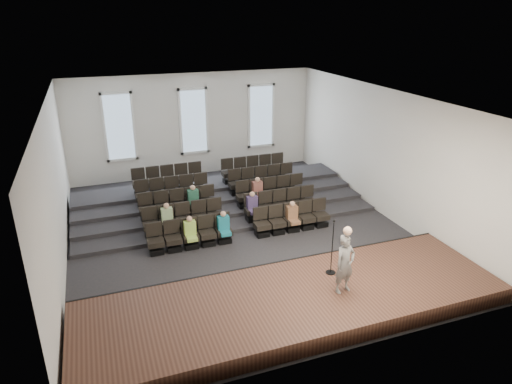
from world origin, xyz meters
TOP-DOWN VIEW (x-y plane):
  - ground at (0.00, 0.00)m, footprint 14.00×14.00m
  - ceiling at (0.00, 0.00)m, footprint 12.00×14.00m
  - wall_back at (0.00, 7.02)m, footprint 12.00×0.04m
  - wall_front at (0.00, -7.02)m, footprint 12.00×0.04m
  - wall_left at (-6.02, 0.00)m, footprint 0.04×14.00m
  - wall_right at (6.02, 0.00)m, footprint 0.04×14.00m
  - stage at (0.00, -5.10)m, footprint 11.80×3.60m
  - stage_lip at (0.00, -3.33)m, footprint 11.80×0.06m
  - risers at (0.00, 3.17)m, footprint 11.80×4.80m
  - seating_rows at (-0.00, 1.54)m, footprint 6.80×4.70m
  - windows at (0.00, 6.95)m, footprint 8.44×0.10m
  - audience at (-0.36, 0.30)m, footprint 4.85×2.64m
  - speaker at (1.31, -5.37)m, footprint 0.68×0.51m
  - mic_stand at (1.44, -4.43)m, footprint 0.29×0.29m

SIDE VIEW (x-z plane):
  - ground at x=0.00m, z-range 0.00..0.00m
  - risers at x=0.00m, z-range -0.10..0.50m
  - stage at x=0.00m, z-range 0.00..0.50m
  - stage_lip at x=0.00m, z-range -0.01..0.51m
  - seating_rows at x=0.00m, z-range -0.15..1.52m
  - audience at x=-0.36m, z-range 0.26..1.36m
  - mic_stand at x=1.44m, z-range 0.15..1.88m
  - speaker at x=1.31m, z-range 0.50..2.19m
  - wall_back at x=0.00m, z-range 0.00..5.00m
  - wall_front at x=0.00m, z-range 0.00..5.00m
  - wall_left at x=-6.02m, z-range 0.00..5.00m
  - wall_right at x=6.02m, z-range 0.00..5.00m
  - windows at x=0.00m, z-range 1.08..4.32m
  - ceiling at x=0.00m, z-range 5.00..5.02m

